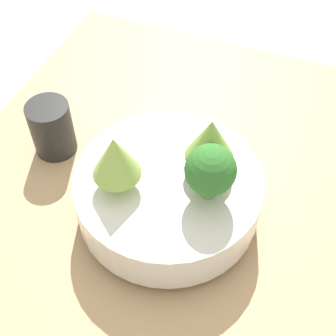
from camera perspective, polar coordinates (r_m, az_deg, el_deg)
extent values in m
plane|color=#ADA89E|center=(0.69, -0.60, -7.11)|extent=(6.00, 6.00, 0.00)
cube|color=tan|center=(0.67, -0.61, -6.36)|extent=(0.84, 0.67, 0.03)
cylinder|color=silver|center=(0.66, 0.00, -5.03)|extent=(0.11, 0.11, 0.01)
cylinder|color=silver|center=(0.62, 0.00, -3.02)|extent=(0.25, 0.25, 0.06)
cylinder|color=#609347|center=(0.60, 4.91, 0.56)|extent=(0.02, 0.02, 0.03)
cone|color=#84AD47|center=(0.57, 5.21, 3.51)|extent=(0.06, 0.06, 0.06)
cylinder|color=#6BA34C|center=(0.58, 4.92, -2.49)|extent=(0.02, 0.02, 0.03)
sphere|color=#2D6B28|center=(0.55, 5.16, -0.30)|extent=(0.06, 0.06, 0.06)
cylinder|color=#6BA34C|center=(0.59, -6.09, -1.34)|extent=(0.02, 0.02, 0.02)
cone|color=#93B751|center=(0.55, -6.45, 1.39)|extent=(0.06, 0.06, 0.06)
cylinder|color=black|center=(0.73, -13.98, 4.74)|extent=(0.06, 0.06, 0.09)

